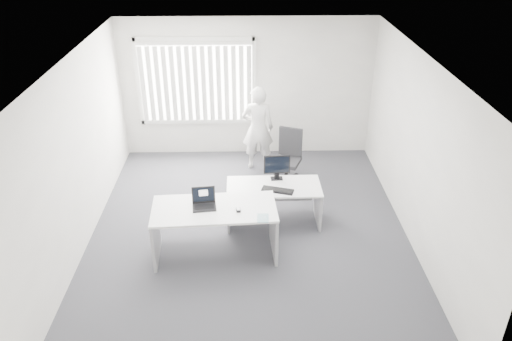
{
  "coord_description": "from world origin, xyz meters",
  "views": [
    {
      "loc": [
        -0.04,
        -6.52,
        4.65
      ],
      "look_at": [
        0.11,
        0.15,
        1.06
      ],
      "focal_mm": 35.0,
      "sensor_mm": 36.0,
      "label": 1
    }
  ],
  "objects_px": {
    "desk_far": "(274,196)",
    "office_chair": "(287,167)",
    "desk_near": "(215,221)",
    "monitor": "(277,167)",
    "person": "(258,128)",
    "laptop": "(204,200)"
  },
  "relations": [
    {
      "from": "office_chair",
      "to": "person",
      "type": "height_order",
      "value": "person"
    },
    {
      "from": "office_chair",
      "to": "desk_far",
      "type": "bearing_deg",
      "value": -82.55
    },
    {
      "from": "desk_far",
      "to": "office_chair",
      "type": "distance_m",
      "value": 1.38
    },
    {
      "from": "office_chair",
      "to": "laptop",
      "type": "distance_m",
      "value": 2.63
    },
    {
      "from": "person",
      "to": "office_chair",
      "type": "bearing_deg",
      "value": 129.5
    },
    {
      "from": "desk_near",
      "to": "person",
      "type": "xyz_separation_m",
      "value": [
        0.7,
        2.79,
        0.25
      ]
    },
    {
      "from": "person",
      "to": "monitor",
      "type": "height_order",
      "value": "person"
    },
    {
      "from": "desk_far",
      "to": "laptop",
      "type": "distance_m",
      "value": 1.4
    },
    {
      "from": "monitor",
      "to": "desk_near",
      "type": "bearing_deg",
      "value": -135.57
    },
    {
      "from": "desk_far",
      "to": "office_chair",
      "type": "xyz_separation_m",
      "value": [
        0.33,
        1.33,
        -0.17
      ]
    },
    {
      "from": "office_chair",
      "to": "person",
      "type": "xyz_separation_m",
      "value": [
        -0.54,
        0.63,
        0.51
      ]
    },
    {
      "from": "desk_near",
      "to": "office_chair",
      "type": "relative_size",
      "value": 1.75
    },
    {
      "from": "desk_far",
      "to": "monitor",
      "type": "height_order",
      "value": "monitor"
    },
    {
      "from": "desk_near",
      "to": "person",
      "type": "height_order",
      "value": "person"
    },
    {
      "from": "office_chair",
      "to": "person",
      "type": "distance_m",
      "value": 0.97
    },
    {
      "from": "laptop",
      "to": "monitor",
      "type": "bearing_deg",
      "value": 37.53
    },
    {
      "from": "desk_near",
      "to": "office_chair",
      "type": "bearing_deg",
      "value": 56.81
    },
    {
      "from": "desk_near",
      "to": "desk_far",
      "type": "distance_m",
      "value": 1.23
    },
    {
      "from": "desk_near",
      "to": "monitor",
      "type": "xyz_separation_m",
      "value": [
        0.96,
        1.06,
        0.31
      ]
    },
    {
      "from": "monitor",
      "to": "desk_far",
      "type": "bearing_deg",
      "value": -107.46
    },
    {
      "from": "desk_far",
      "to": "person",
      "type": "height_order",
      "value": "person"
    },
    {
      "from": "person",
      "to": "monitor",
      "type": "xyz_separation_m",
      "value": [
        0.26,
        -1.72,
        0.06
      ]
    }
  ]
}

